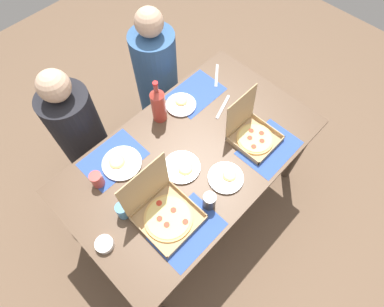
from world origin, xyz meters
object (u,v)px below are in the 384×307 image
at_px(plate_middle, 226,178).
at_px(condiment_bowl, 104,244).
at_px(diner_right_seat, 158,84).
at_px(plate_far_left, 182,167).
at_px(cup_clear_left, 97,180).
at_px(soda_bottle, 158,104).
at_px(plate_near_right, 181,104).
at_px(plate_near_left, 121,163).
at_px(diner_left_seat, 84,140).
at_px(pizza_box_corner_left, 252,133).
at_px(cup_red, 123,211).
at_px(pizza_box_center, 163,211).
at_px(cup_spare, 209,201).

distance_m(plate_middle, condiment_bowl, 0.74).
relative_size(condiment_bowl, diner_right_seat, 0.08).
height_order(plate_middle, plate_far_left, same).
bearing_deg(cup_clear_left, plate_far_left, -34.24).
relative_size(soda_bottle, diner_right_seat, 0.27).
bearing_deg(plate_far_left, diner_right_seat, 58.05).
bearing_deg(diner_right_seat, soda_bottle, -128.21).
xyz_separation_m(plate_near_right, soda_bottle, (-0.16, 0.03, 0.12)).
height_order(plate_near_left, diner_left_seat, diner_left_seat).
distance_m(pizza_box_corner_left, cup_clear_left, 0.95).
bearing_deg(cup_red, plate_near_right, 22.87).
xyz_separation_m(pizza_box_corner_left, plate_near_left, (-0.68, 0.43, -0.04)).
height_order(pizza_box_corner_left, cup_red, pizza_box_corner_left).
bearing_deg(plate_far_left, cup_clear_left, 145.76).
height_order(pizza_box_center, plate_near_right, pizza_box_center).
distance_m(pizza_box_corner_left, soda_bottle, 0.59).
distance_m(cup_red, condiment_bowl, 0.19).
height_order(soda_bottle, diner_right_seat, diner_right_seat).
height_order(pizza_box_corner_left, cup_spare, pizza_box_corner_left).
height_order(cup_red, diner_left_seat, diner_left_seat).
xyz_separation_m(cup_red, diner_right_seat, (0.88, 0.72, -0.28)).
relative_size(pizza_box_center, cup_red, 3.28).
bearing_deg(plate_middle, plate_near_left, 125.41).
xyz_separation_m(soda_bottle, cup_clear_left, (-0.56, -0.09, -0.08)).
relative_size(plate_near_left, condiment_bowl, 2.48).
bearing_deg(plate_middle, condiment_bowl, 164.70).
distance_m(cup_red, diner_right_seat, 1.17).
distance_m(soda_bottle, diner_right_seat, 0.61).
height_order(pizza_box_corner_left, plate_near_right, pizza_box_corner_left).
xyz_separation_m(soda_bottle, diner_right_seat, (0.30, 0.39, -0.36)).
relative_size(pizza_box_corner_left, plate_middle, 1.43).
bearing_deg(cup_clear_left, diner_left_seat, 72.14).
bearing_deg(pizza_box_corner_left, plate_middle, -166.64).
bearing_deg(diner_left_seat, pizza_box_center, -91.41).
height_order(plate_near_right, soda_bottle, soda_bottle).
height_order(plate_near_left, plate_near_right, same).
distance_m(pizza_box_center, cup_clear_left, 0.42).
bearing_deg(cup_clear_left, plate_near_left, 1.76).
bearing_deg(diner_right_seat, diner_left_seat, 180.00).
distance_m(condiment_bowl, diner_left_seat, 0.89).
distance_m(plate_near_right, condiment_bowl, 0.98).
bearing_deg(pizza_box_center, diner_left_seat, 88.59).
bearing_deg(diner_right_seat, pizza_box_center, -129.86).
distance_m(plate_near_left, plate_far_left, 0.36).
distance_m(pizza_box_corner_left, cup_red, 0.88).
height_order(soda_bottle, cup_red, soda_bottle).
relative_size(pizza_box_corner_left, cup_spare, 2.69).
bearing_deg(diner_left_seat, plate_near_left, -88.16).
relative_size(plate_near_right, diner_left_seat, 0.17).
height_order(pizza_box_center, cup_spare, pizza_box_center).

